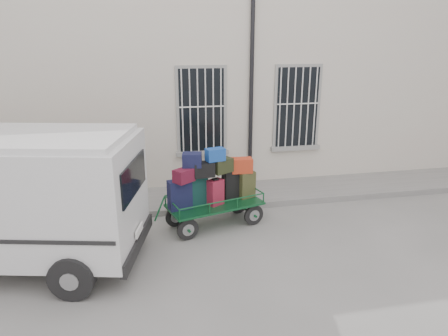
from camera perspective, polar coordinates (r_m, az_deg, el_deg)
name	(u,v)px	position (r m, az deg, el deg)	size (l,w,h in m)	color
ground	(242,236)	(8.77, 2.53, -9.63)	(80.00, 80.00, 0.00)	slate
building	(202,74)	(13.23, -3.14, 13.21)	(24.00, 5.15, 6.00)	beige
sidewalk	(222,196)	(10.70, -0.29, -3.98)	(24.00, 1.70, 0.15)	slate
luggage_cart	(212,187)	(8.86, -1.68, -2.80)	(2.51, 1.48, 1.83)	black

